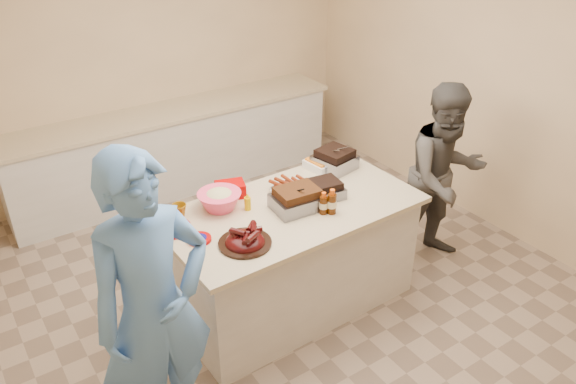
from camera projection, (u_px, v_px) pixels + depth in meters
room at (289, 290)px, 4.69m from camera, size 4.50×5.00×2.70m
back_counter at (176, 149)px, 6.06m from camera, size 3.60×0.64×0.90m
island at (291, 301)px, 4.57m from camera, size 1.93×1.05×0.90m
rib_platter at (245, 244)px, 3.70m from camera, size 0.41×0.41×0.14m
pulled_pork_tray at (297, 208)px, 4.10m from camera, size 0.37×0.29×0.11m
brisket_tray at (323, 197)px, 4.25m from camera, size 0.31×0.27×0.08m
roasting_pan at (334, 168)px, 4.66m from camera, size 0.35×0.35×0.12m
coleslaw_bowl at (220, 208)px, 4.10m from camera, size 0.33×0.33×0.22m
sausage_plate at (292, 190)px, 4.35m from camera, size 0.38×0.38×0.06m
mac_cheese_dish at (325, 166)px, 4.70m from camera, size 0.35×0.27×0.08m
bbq_bottle_a at (323, 213)px, 4.04m from camera, size 0.06×0.06×0.17m
bbq_bottle_b at (331, 213)px, 4.05m from camera, size 0.07×0.07×0.19m
mustard_bottle at (248, 209)px, 4.09m from camera, size 0.05×0.05×0.13m
sauce_bowl at (277, 193)px, 4.30m from camera, size 0.12×0.04×0.12m
plate_stack_large at (173, 230)px, 3.85m from camera, size 0.26×0.26×0.03m
plate_stack_small at (200, 240)px, 3.74m from camera, size 0.16×0.16×0.02m
plastic_cup at (180, 216)px, 4.01m from camera, size 0.11×0.10×0.11m
basket_stack at (231, 196)px, 4.26m from camera, size 0.25×0.22×0.11m
guest_gray at (432, 255)px, 5.13m from camera, size 1.11×1.75×0.61m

